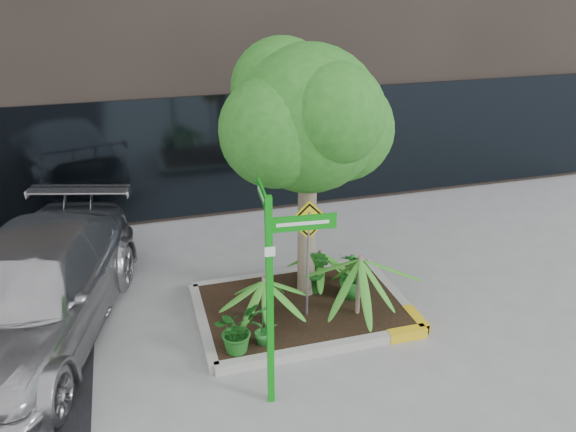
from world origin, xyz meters
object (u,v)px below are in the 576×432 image
object	(u,v)px
tree	(308,119)
parked_car	(30,294)
cattle_sign	(308,241)
street_sign_post	(273,280)

from	to	relation	value
tree	parked_car	world-z (taller)	tree
parked_car	cattle_sign	distance (m)	4.11
tree	cattle_sign	world-z (taller)	tree
tree	cattle_sign	distance (m)	1.77
parked_car	cattle_sign	xyz separation A→B (m)	(3.98, -0.79, 0.69)
parked_car	cattle_sign	bearing A→B (deg)	4.35
parked_car	street_sign_post	bearing A→B (deg)	-19.96
parked_car	tree	bearing A→B (deg)	14.53
tree	street_sign_post	size ratio (longest dim) A/B	1.48
street_sign_post	parked_car	bearing A→B (deg)	149.85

